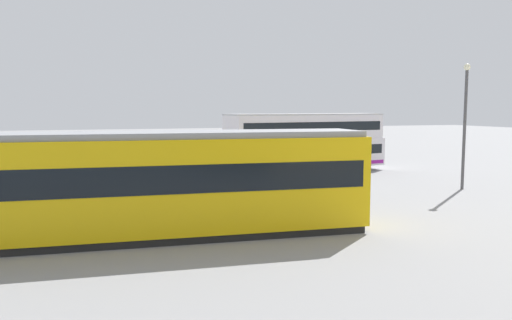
% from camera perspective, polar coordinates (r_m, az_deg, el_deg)
% --- Properties ---
extents(ground_plane, '(160.00, 160.00, 0.00)m').
position_cam_1_polar(ground_plane, '(29.57, 3.95, -2.45)').
color(ground_plane, gray).
extents(double_decker_bus, '(11.82, 4.41, 3.95)m').
position_cam_1_polar(double_decker_bus, '(33.44, 5.76, 1.99)').
color(double_decker_bus, silver).
rests_on(double_decker_bus, ground).
extents(tram_yellow, '(14.56, 3.71, 3.53)m').
position_cam_1_polar(tram_yellow, '(16.87, -11.54, -2.61)').
color(tram_yellow, '#E5B70C').
rests_on(tram_yellow, ground).
extents(pedestrian_near_railing, '(0.37, 0.37, 1.63)m').
position_cam_1_polar(pedestrian_near_railing, '(22.16, -2.62, -2.82)').
color(pedestrian_near_railing, black).
rests_on(pedestrian_near_railing, ground).
extents(pedestrian_railing, '(6.33, 0.87, 1.08)m').
position_cam_1_polar(pedestrian_railing, '(22.31, 0.31, -3.28)').
color(pedestrian_railing, gray).
rests_on(pedestrian_railing, ground).
extents(info_sign, '(1.18, 0.22, 2.45)m').
position_cam_1_polar(info_sign, '(20.54, -14.36, -1.50)').
color(info_sign, slate).
rests_on(info_sign, ground).
extents(street_lamp, '(0.36, 0.36, 6.62)m').
position_cam_1_polar(street_lamp, '(28.57, 22.75, 4.63)').
color(street_lamp, '#4C4C51').
rests_on(street_lamp, ground).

